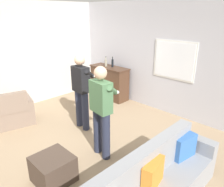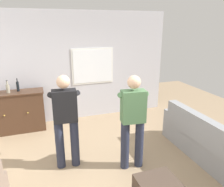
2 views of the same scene
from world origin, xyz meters
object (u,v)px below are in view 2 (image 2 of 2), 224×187
at_px(bottle_liquor_amber, 8,88).
at_px(bottle_wine_green, 18,86).
at_px(person_standing_right, 133,118).
at_px(sideboard_cabinet, 17,112).
at_px(person_standing_left, 66,118).
at_px(couch, 211,146).

bearing_deg(bottle_liquor_amber, bottle_wine_green, 20.63).
relative_size(bottle_liquor_amber, person_standing_right, 0.17).
distance_m(sideboard_cabinet, person_standing_right, 2.98).
bearing_deg(person_standing_right, bottle_liquor_amber, 134.71).
bearing_deg(person_standing_left, couch, -17.92).
relative_size(bottle_liquor_amber, person_standing_left, 0.17).
height_order(couch, bottle_wine_green, bottle_wine_green).
xyz_separation_m(sideboard_cabinet, person_standing_right, (1.99, -2.16, 0.45)).
bearing_deg(sideboard_cabinet, person_standing_right, -47.30).
height_order(sideboard_cabinet, person_standing_left, person_standing_left).
xyz_separation_m(sideboard_cabinet, person_standing_left, (0.92, -1.77, 0.45)).
height_order(bottle_wine_green, bottle_liquor_amber, bottle_wine_green).
relative_size(couch, bottle_wine_green, 8.04).
bearing_deg(person_standing_right, person_standing_left, 159.70).
height_order(sideboard_cabinet, person_standing_right, person_standing_right).
height_order(person_standing_left, person_standing_right, same).
distance_m(sideboard_cabinet, bottle_wine_green, 0.61).
relative_size(bottle_wine_green, bottle_liquor_amber, 1.05).
xyz_separation_m(couch, sideboard_cabinet, (-3.38, 2.56, 0.14)).
bearing_deg(person_standing_right, bottle_wine_green, 130.81).
distance_m(couch, person_standing_left, 2.65).
bearing_deg(bottle_wine_green, sideboard_cabinet, -148.10).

